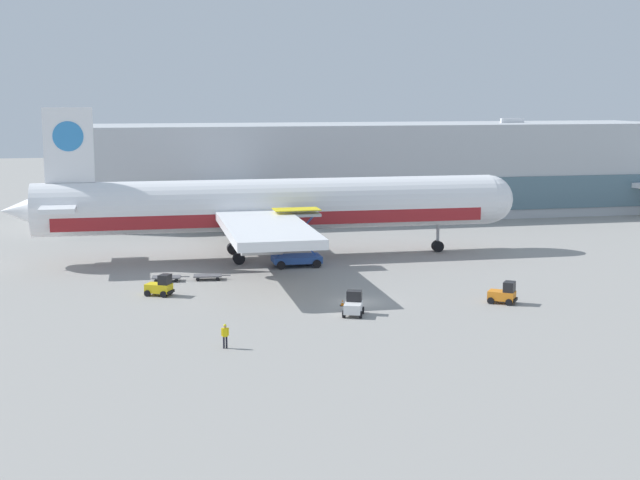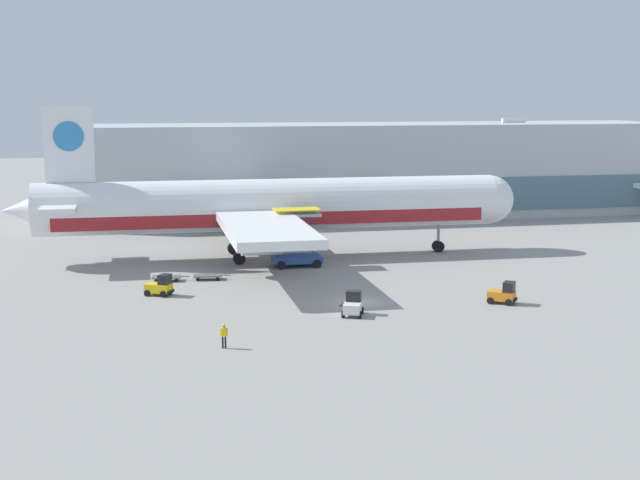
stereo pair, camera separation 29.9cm
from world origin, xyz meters
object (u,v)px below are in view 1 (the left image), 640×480
object	(u,v)px
airplane_distant	(595,175)
scissor_lift_loader	(296,245)
baggage_tug_mid	(504,294)
baggage_tug_far	(160,286)
baggage_tug_foreground	(354,305)
ground_crew_near	(225,334)
airplane_main	(265,207)
traffic_cone_near	(342,303)
baggage_dolly_second	(208,276)
baggage_dolly_lead	(167,277)

from	to	relation	value
airplane_distant	scissor_lift_loader	size ratio (longest dim) A/B	7.89
baggage_tug_mid	baggage_tug_far	bearing A→B (deg)	-161.81
baggage_tug_foreground	ground_crew_near	world-z (taller)	baggage_tug_foreground
scissor_lift_loader	baggage_tug_foreground	world-z (taller)	scissor_lift_loader
airplane_main	baggage_tug_mid	bearing A→B (deg)	-56.46
baggage_tug_far	traffic_cone_near	distance (m)	17.19
scissor_lift_loader	ground_crew_near	world-z (taller)	scissor_lift_loader
scissor_lift_loader	baggage_tug_mid	distance (m)	25.75
baggage_dolly_second	traffic_cone_near	world-z (taller)	traffic_cone_near
baggage_tug_foreground	baggage_dolly_second	world-z (taller)	baggage_tug_foreground
baggage_tug_far	baggage_tug_mid	bearing A→B (deg)	10.35
scissor_lift_loader	baggage_dolly_second	world-z (taller)	scissor_lift_loader
airplane_distant	baggage_dolly_second	world-z (taller)	airplane_distant
traffic_cone_near	baggage_tug_mid	bearing A→B (deg)	-8.82
baggage_tug_foreground	baggage_tug_far	size ratio (longest dim) A/B	0.99
ground_crew_near	traffic_cone_near	xyz separation A→B (m)	(11.58, 10.99, -0.82)
baggage_tug_foreground	baggage_dolly_lead	world-z (taller)	baggage_tug_foreground
baggage_tug_far	airplane_main	bearing A→B (deg)	82.29
scissor_lift_loader	baggage_tug_far	size ratio (longest dim) A/B	2.22
traffic_cone_near	baggage_tug_foreground	bearing A→B (deg)	-88.24
airplane_distant	baggage_tug_far	xyz separation A→B (m)	(-74.66, -54.04, -4.18)
airplane_distant	baggage_tug_mid	distance (m)	78.27
airplane_distant	traffic_cone_near	distance (m)	85.66
airplane_main	scissor_lift_loader	world-z (taller)	airplane_main
baggage_tug_mid	ground_crew_near	xyz separation A→B (m)	(-25.79, -8.78, 0.21)
baggage_dolly_lead	baggage_dolly_second	distance (m)	4.08
baggage_tug_foreground	baggage_tug_far	bearing A→B (deg)	75.61
baggage_tug_foreground	scissor_lift_loader	bearing A→B (deg)	22.29
airplane_main	ground_crew_near	world-z (taller)	airplane_main
baggage_tug_foreground	ground_crew_near	distance (m)	13.92
baggage_tug_mid	ground_crew_near	distance (m)	27.24
ground_crew_near	baggage_dolly_second	bearing A→B (deg)	85.60
airplane_distant	baggage_tug_far	distance (m)	92.26
scissor_lift_loader	baggage_tug_far	world-z (taller)	scissor_lift_loader
baggage_tug_foreground	baggage_dolly_lead	distance (m)	22.75
airplane_main	traffic_cone_near	distance (m)	25.35
airplane_main	baggage_tug_foreground	world-z (taller)	airplane_main
baggage_dolly_second	ground_crew_near	bearing A→B (deg)	-85.98
airplane_main	airplane_distant	bearing A→B (deg)	31.81
airplane_main	baggage_tug_foreground	bearing A→B (deg)	-82.91
baggage_dolly_lead	ground_crew_near	distance (m)	25.17
baggage_dolly_lead	ground_crew_near	bearing A→B (deg)	-76.65
airplane_main	baggage_tug_foreground	distance (m)	28.58
baggage_tug_foreground	traffic_cone_near	distance (m)	3.48
baggage_tug_far	traffic_cone_near	world-z (taller)	baggage_tug_far
scissor_lift_loader	baggage_dolly_second	size ratio (longest dim) A/B	1.66
scissor_lift_loader	ground_crew_near	bearing A→B (deg)	-109.54
scissor_lift_loader	baggage_dolly_lead	world-z (taller)	scissor_lift_loader
baggage_dolly_lead	airplane_main	bearing A→B (deg)	48.92
airplane_main	scissor_lift_loader	size ratio (longest dim) A/B	9.31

